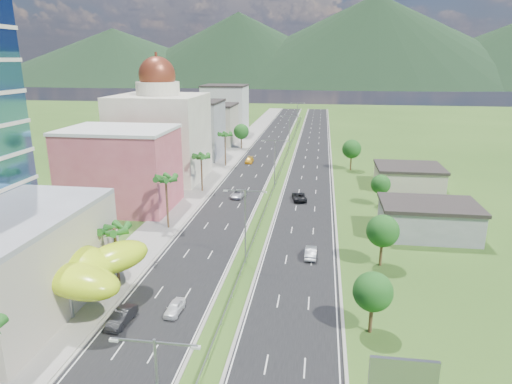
% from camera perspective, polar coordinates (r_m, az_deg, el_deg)
% --- Properties ---
extents(ground, '(500.00, 500.00, 0.00)m').
position_cam_1_polar(ground, '(57.35, -3.00, -13.08)').
color(ground, '#2D5119').
rests_on(ground, ground).
extents(road_left, '(11.00, 260.00, 0.04)m').
position_cam_1_polar(road_left, '(142.85, 0.99, 4.98)').
color(road_left, black).
rests_on(road_left, ground).
extents(road_right, '(11.00, 260.00, 0.04)m').
position_cam_1_polar(road_right, '(141.79, 7.03, 4.78)').
color(road_right, black).
rests_on(road_right, ground).
extents(sidewalk_left, '(7.00, 260.00, 0.12)m').
position_cam_1_polar(sidewalk_left, '(144.31, -2.77, 5.10)').
color(sidewalk_left, gray).
rests_on(sidewalk_left, ground).
extents(median_guardrail, '(0.10, 216.06, 0.76)m').
position_cam_1_polar(median_guardrail, '(124.44, 3.38, 3.53)').
color(median_guardrail, gray).
rests_on(median_guardrail, ground).
extents(streetlight_median_b, '(6.04, 0.25, 11.00)m').
position_cam_1_polar(streetlight_median_b, '(63.51, -1.36, -3.35)').
color(streetlight_median_b, gray).
rests_on(streetlight_median_b, ground).
extents(streetlight_median_c, '(6.04, 0.25, 11.00)m').
position_cam_1_polar(streetlight_median_c, '(101.73, 2.37, 4.19)').
color(streetlight_median_c, gray).
rests_on(streetlight_median_c, ground).
extents(streetlight_median_d, '(6.04, 0.25, 11.00)m').
position_cam_1_polar(streetlight_median_d, '(145.88, 4.20, 7.86)').
color(streetlight_median_d, gray).
rests_on(streetlight_median_d, ground).
extents(streetlight_median_e, '(6.04, 0.25, 11.00)m').
position_cam_1_polar(streetlight_median_e, '(190.42, 5.19, 9.82)').
color(streetlight_median_e, gray).
rests_on(streetlight_median_e, ground).
extents(lime_canopy, '(18.00, 15.00, 7.40)m').
position_cam_1_polar(lime_canopy, '(58.79, -23.60, -8.31)').
color(lime_canopy, '#BDE316').
rests_on(lime_canopy, ground).
extents(pink_shophouse, '(20.00, 15.00, 15.00)m').
position_cam_1_polar(pink_shophouse, '(91.78, -16.53, 2.66)').
color(pink_shophouse, '#C04E5B').
rests_on(pink_shophouse, ground).
extents(domed_building, '(20.00, 20.00, 28.70)m').
position_cam_1_polar(domed_building, '(111.95, -11.86, 7.37)').
color(domed_building, beige).
rests_on(domed_building, ground).
extents(midrise_grey, '(16.00, 15.00, 16.00)m').
position_cam_1_polar(midrise_grey, '(135.66, -7.81, 7.65)').
color(midrise_grey, gray).
rests_on(midrise_grey, ground).
extents(midrise_beige, '(16.00, 15.00, 13.00)m').
position_cam_1_polar(midrise_beige, '(156.92, -5.60, 8.34)').
color(midrise_beige, '#B9AF98').
rests_on(midrise_beige, ground).
extents(midrise_white, '(16.00, 15.00, 18.00)m').
position_cam_1_polar(midrise_white, '(178.87, -3.87, 10.16)').
color(midrise_white, silver).
rests_on(midrise_white, ground).
extents(billboard, '(5.20, 0.35, 6.20)m').
position_cam_1_polar(billboard, '(39.63, 17.90, -21.35)').
color(billboard, gray).
rests_on(billboard, ground).
extents(shed_near, '(15.00, 10.00, 5.00)m').
position_cam_1_polar(shed_near, '(80.32, 20.70, -3.38)').
color(shed_near, gray).
rests_on(shed_near, ground).
extents(shed_far, '(14.00, 12.00, 4.40)m').
position_cam_1_polar(shed_far, '(109.00, 18.51, 1.71)').
color(shed_far, '#B9AF98').
rests_on(shed_far, ground).
extents(palm_tree_b, '(3.60, 3.60, 8.10)m').
position_cam_1_polar(palm_tree_b, '(60.75, -17.28, -4.74)').
color(palm_tree_b, '#47301C').
rests_on(palm_tree_b, ground).
extents(palm_tree_c, '(3.60, 3.60, 9.60)m').
position_cam_1_polar(palm_tree_c, '(77.91, -11.21, 1.42)').
color(palm_tree_c, '#47301C').
rests_on(palm_tree_c, ground).
extents(palm_tree_d, '(3.60, 3.60, 8.60)m').
position_cam_1_polar(palm_tree_d, '(99.51, -6.87, 4.27)').
color(palm_tree_d, '#47301C').
rests_on(palm_tree_d, ground).
extents(palm_tree_e, '(3.60, 3.60, 9.40)m').
position_cam_1_polar(palm_tree_e, '(123.26, -3.90, 7.04)').
color(palm_tree_e, '#47301C').
rests_on(palm_tree_e, ground).
extents(leafy_tree_lfar, '(4.90, 4.90, 8.05)m').
position_cam_1_polar(leafy_tree_lfar, '(147.93, -1.86, 7.56)').
color(leafy_tree_lfar, '#47301C').
rests_on(leafy_tree_lfar, ground).
extents(leafy_tree_ra, '(4.20, 4.20, 6.90)m').
position_cam_1_polar(leafy_tree_ra, '(50.14, 14.40, -12.00)').
color(leafy_tree_ra, '#47301C').
rests_on(leafy_tree_ra, ground).
extents(leafy_tree_rb, '(4.55, 4.55, 7.47)m').
position_cam_1_polar(leafy_tree_rb, '(65.76, 15.57, -4.73)').
color(leafy_tree_rb, '#47301C').
rests_on(leafy_tree_rb, ground).
extents(leafy_tree_rc, '(3.85, 3.85, 6.33)m').
position_cam_1_polar(leafy_tree_rc, '(92.86, 15.33, 0.91)').
color(leafy_tree_rc, '#47301C').
rests_on(leafy_tree_rc, ground).
extents(leafy_tree_rd, '(4.90, 4.90, 8.05)m').
position_cam_1_polar(leafy_tree_rd, '(121.34, 11.87, 5.27)').
color(leafy_tree_rd, '#47301C').
rests_on(leafy_tree_rd, ground).
extents(mountain_ridge, '(860.00, 140.00, 90.00)m').
position_cam_1_polar(mountain_ridge, '(502.24, 14.23, 12.65)').
color(mountain_ridge, black).
rests_on(mountain_ridge, ground).
extents(car_white_near_left, '(1.77, 3.98, 1.33)m').
position_cam_1_polar(car_white_near_left, '(54.74, -10.15, -14.03)').
color(car_white_near_left, white).
rests_on(car_white_near_left, road_left).
extents(car_dark_left, '(2.02, 4.90, 1.58)m').
position_cam_1_polar(car_dark_left, '(54.04, -16.45, -14.76)').
color(car_dark_left, black).
rests_on(car_dark_left, road_left).
extents(car_silver_mid_left, '(3.08, 5.53, 1.46)m').
position_cam_1_polar(car_silver_mid_left, '(95.98, -2.24, -0.24)').
color(car_silver_mid_left, '#B7B8BF').
rests_on(car_silver_mid_left, road_left).
extents(car_yellow_far_left, '(2.16, 5.10, 1.47)m').
position_cam_1_polar(car_yellow_far_left, '(128.14, -0.84, 4.01)').
color(car_yellow_far_left, gold).
rests_on(car_yellow_far_left, road_left).
extents(car_silver_right, '(1.71, 4.76, 1.56)m').
position_cam_1_polar(car_silver_right, '(68.00, 6.87, -7.48)').
color(car_silver_right, '#AAADB2').
rests_on(car_silver_right, road_right).
extents(car_dark_far_right, '(3.58, 6.11, 1.60)m').
position_cam_1_polar(car_dark_far_right, '(94.40, 5.42, -0.55)').
color(car_dark_far_right, black).
rests_on(car_dark_far_right, road_right).
extents(motorcycle, '(0.63, 1.80, 1.13)m').
position_cam_1_polar(motorcycle, '(66.42, -12.37, -8.56)').
color(motorcycle, black).
rests_on(motorcycle, road_left).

